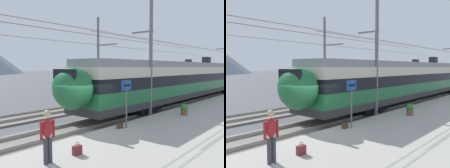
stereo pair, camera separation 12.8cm
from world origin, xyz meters
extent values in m
plane|color=#4C4C51|center=(0.00, 0.00, 0.00)|extent=(400.00, 400.00, 0.00)
cube|color=#A39E93|center=(0.00, -4.44, 0.19)|extent=(120.00, 7.12, 0.38)
cube|color=slate|center=(0.00, 0.93, 0.06)|extent=(120.00, 3.00, 0.12)
cube|color=gray|center=(0.00, 0.21, 0.20)|extent=(120.00, 0.07, 0.16)
cube|color=gray|center=(0.00, 1.65, 0.20)|extent=(120.00, 0.07, 0.16)
cube|color=slate|center=(0.00, 5.89, 0.06)|extent=(120.00, 3.00, 0.12)
cube|color=gray|center=(0.00, 5.17, 0.20)|extent=(120.00, 0.07, 0.16)
cube|color=gray|center=(0.00, 6.60, 0.20)|extent=(120.00, 0.07, 0.16)
cube|color=#2D2D30|center=(15.00, 0.93, 0.92)|extent=(29.46, 2.81, 0.45)
cube|color=#1E6638|center=(15.00, 0.93, 1.57)|extent=(29.46, 2.81, 0.85)
cube|color=black|center=(15.00, 0.93, 2.38)|extent=(29.46, 2.85, 0.75)
cube|color=beige|center=(15.00, 0.93, 3.08)|extent=(29.46, 2.81, 0.65)
cube|color=gray|center=(15.00, 0.93, 3.62)|extent=(29.16, 2.61, 0.45)
cube|color=black|center=(5.87, 0.93, 0.49)|extent=(2.80, 2.25, 0.42)
cube|color=black|center=(24.14, 0.93, 0.49)|extent=(2.80, 2.25, 0.42)
ellipsoid|color=#1E6638|center=(-0.27, 0.93, 2.27)|extent=(1.80, 2.59, 2.25)
cube|color=black|center=(-0.77, 0.93, 2.70)|extent=(0.16, 1.69, 1.19)
cube|color=black|center=(19.42, 0.93, 4.20)|extent=(0.90, 0.70, 0.70)
cube|color=#2D2D30|center=(22.83, 5.89, 0.92)|extent=(22.06, 2.81, 0.45)
cube|color=orange|center=(22.83, 5.89, 1.57)|extent=(22.06, 2.81, 0.85)
cube|color=black|center=(22.83, 5.89, 2.38)|extent=(22.06, 2.85, 0.75)
cube|color=silver|center=(22.83, 5.89, 3.08)|extent=(22.06, 2.81, 0.65)
cube|color=gray|center=(22.83, 5.89, 3.62)|extent=(21.76, 2.61, 0.45)
cube|color=black|center=(15.99, 5.89, 0.49)|extent=(2.80, 2.25, 0.42)
cube|color=black|center=(29.67, 5.89, 0.49)|extent=(2.80, 2.25, 0.42)
ellipsoid|color=orange|center=(11.24, 5.89, 2.27)|extent=(1.80, 2.58, 2.25)
cube|color=black|center=(10.74, 5.89, 2.70)|extent=(0.16, 1.69, 1.19)
cube|color=black|center=(26.14, 5.89, 4.20)|extent=(0.90, 0.70, 0.70)
cylinder|color=slate|center=(5.28, -0.40, 3.93)|extent=(0.24, 0.24, 7.85)
cube|color=slate|center=(5.28, 0.26, 5.74)|extent=(0.10, 1.63, 0.10)
cylinder|color=#473823|center=(5.28, 0.93, 5.49)|extent=(44.18, 0.02, 0.02)
cube|color=slate|center=(23.15, 0.26, 5.66)|extent=(0.10, 1.63, 0.10)
cylinder|color=#473823|center=(23.15, 0.93, 5.41)|extent=(44.18, 0.02, 0.02)
cylinder|color=slate|center=(9.21, 8.12, 4.19)|extent=(0.24, 0.24, 8.37)
cube|color=slate|center=(9.21, 7.01, 5.59)|extent=(0.10, 2.54, 0.10)
cylinder|color=#473823|center=(9.21, 5.89, 5.34)|extent=(44.18, 0.02, 0.02)
cylinder|color=#59595B|center=(1.00, -1.65, 1.56)|extent=(0.08, 0.08, 2.37)
cube|color=#19479E|center=(1.00, -1.65, 2.50)|extent=(0.70, 0.06, 0.50)
cube|color=black|center=(1.00, -1.69, 2.50)|extent=(0.52, 0.01, 0.10)
cylinder|color=#383842|center=(-4.28, -2.52, 0.79)|extent=(0.14, 0.14, 0.82)
cylinder|color=#383842|center=(-4.12, -2.52, 0.79)|extent=(0.14, 0.14, 0.82)
ellipsoid|color=maroon|center=(-4.20, -2.52, 1.51)|extent=(0.36, 0.22, 0.62)
sphere|color=tan|center=(-4.20, -2.52, 1.96)|extent=(0.22, 0.22, 0.22)
cylinder|color=maroon|center=(-4.42, -2.52, 1.46)|extent=(0.09, 0.09, 0.58)
cylinder|color=maroon|center=(-3.98, -2.52, 1.46)|extent=(0.09, 0.09, 0.58)
cube|color=maroon|center=(-3.09, -2.63, 0.54)|extent=(0.32, 0.18, 0.32)
torus|color=maroon|center=(-3.09, -2.63, 0.75)|extent=(0.16, 0.02, 0.16)
cube|color=#472D1E|center=(0.69, -1.49, 0.51)|extent=(0.32, 0.18, 0.25)
torus|color=#472D1E|center=(0.69, -1.49, 0.68)|extent=(0.16, 0.02, 0.16)
cylinder|color=brown|center=(5.90, -2.49, 0.55)|extent=(0.41, 0.41, 0.35)
sphere|color=#33752D|center=(5.90, -2.49, 0.86)|extent=(0.46, 0.46, 0.46)
sphere|color=#DB5193|center=(5.90, -2.49, 0.97)|extent=(0.25, 0.25, 0.25)
camera|label=1|loc=(-8.52, -8.84, 3.38)|focal=38.89mm
camera|label=2|loc=(-8.43, -8.94, 3.38)|focal=38.89mm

